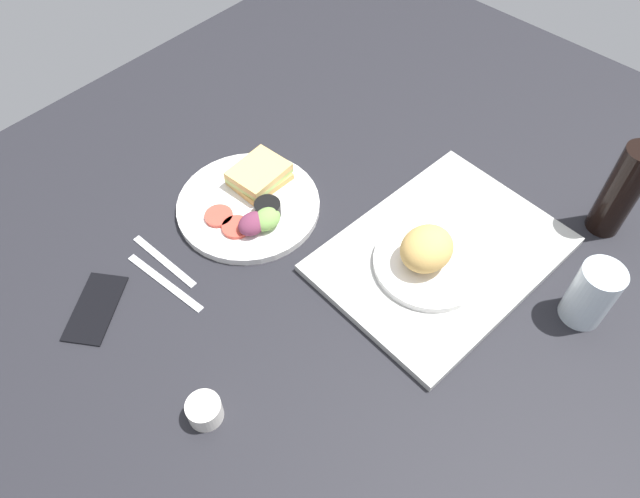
% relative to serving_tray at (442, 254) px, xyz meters
% --- Properties ---
extents(ground_plane, '(1.90, 1.50, 0.03)m').
position_rel_serving_tray_xyz_m(ground_plane, '(0.15, -0.19, -0.02)').
color(ground_plane, black).
extents(serving_tray, '(0.47, 0.36, 0.02)m').
position_rel_serving_tray_xyz_m(serving_tray, '(0.00, 0.00, 0.00)').
color(serving_tray, '#B2B2AD').
rests_on(serving_tray, ground_plane).
extents(bread_plate_near, '(0.21, 0.21, 0.08)m').
position_rel_serving_tray_xyz_m(bread_plate_near, '(0.05, -0.00, 0.04)').
color(bread_plate_near, white).
rests_on(bread_plate_near, serving_tray).
extents(plate_with_salad, '(0.29, 0.29, 0.05)m').
position_rel_serving_tray_xyz_m(plate_with_salad, '(0.16, -0.35, 0.01)').
color(plate_with_salad, white).
rests_on(plate_with_salad, ground_plane).
extents(drinking_glass, '(0.07, 0.07, 0.13)m').
position_rel_serving_tray_xyz_m(drinking_glass, '(-0.06, 0.25, 0.06)').
color(drinking_glass, silver).
rests_on(drinking_glass, ground_plane).
extents(soda_bottle, '(0.06, 0.06, 0.20)m').
position_rel_serving_tray_xyz_m(soda_bottle, '(-0.28, 0.19, 0.09)').
color(soda_bottle, black).
rests_on(soda_bottle, ground_plane).
extents(espresso_cup, '(0.06, 0.06, 0.04)m').
position_rel_serving_tray_xyz_m(espresso_cup, '(0.51, -0.09, 0.01)').
color(espresso_cup, silver).
rests_on(espresso_cup, ground_plane).
extents(fork, '(0.02, 0.17, 0.01)m').
position_rel_serving_tray_xyz_m(fork, '(0.36, -0.38, -0.01)').
color(fork, '#B7B7BC').
rests_on(fork, ground_plane).
extents(knife, '(0.03, 0.19, 0.01)m').
position_rel_serving_tray_xyz_m(knife, '(0.39, -0.34, -0.01)').
color(knife, '#B7B7BC').
rests_on(knife, ground_plane).
extents(cell_phone, '(0.16, 0.14, 0.01)m').
position_rel_serving_tray_xyz_m(cell_phone, '(0.51, -0.39, -0.00)').
color(cell_phone, black).
rests_on(cell_phone, ground_plane).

